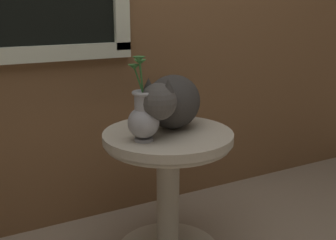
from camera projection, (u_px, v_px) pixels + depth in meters
name	position (u px, v px, depth m)	size (l,w,h in m)	color
wicker_side_table	(168.00, 176.00, 1.69)	(0.52, 0.52, 0.56)	#B2A893
cat	(171.00, 102.00, 1.65)	(0.44, 0.42, 0.23)	#33302D
pewter_vase_with_ivy	(143.00, 116.00, 1.51)	(0.12, 0.12, 0.32)	#99999E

